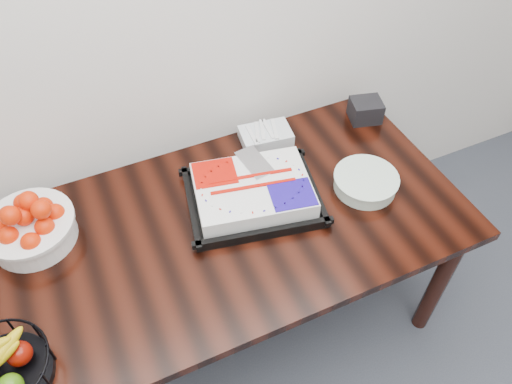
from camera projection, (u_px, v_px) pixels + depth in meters
name	position (u px, v px, depth m)	size (l,w,h in m)	color
table	(224.00, 239.00, 1.88)	(1.80, 0.90, 0.75)	black
cake_tray	(253.00, 193.00, 1.86)	(0.55, 0.47, 0.10)	black
tangerine_bowl	(28.00, 223.00, 1.71)	(0.32, 0.32, 0.20)	white
fruit_basket	(1.00, 369.00, 1.40)	(0.28, 0.28, 0.15)	black
plate_stack	(366.00, 182.00, 1.92)	(0.25, 0.25, 0.06)	white
fork_bag	(266.00, 135.00, 2.10)	(0.23, 0.17, 0.06)	silver
napkin_box	(366.00, 110.00, 2.19)	(0.13, 0.11, 0.09)	black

